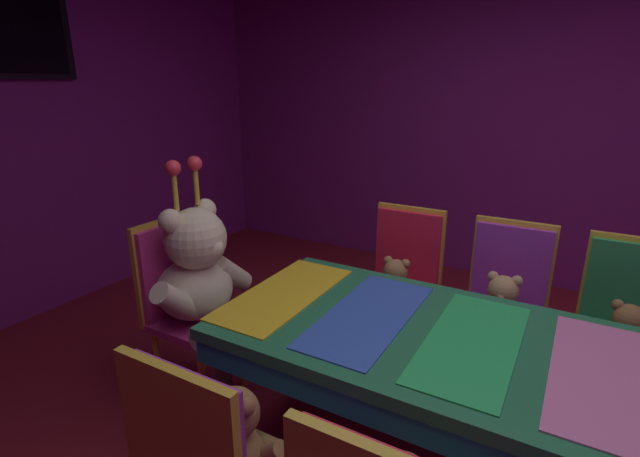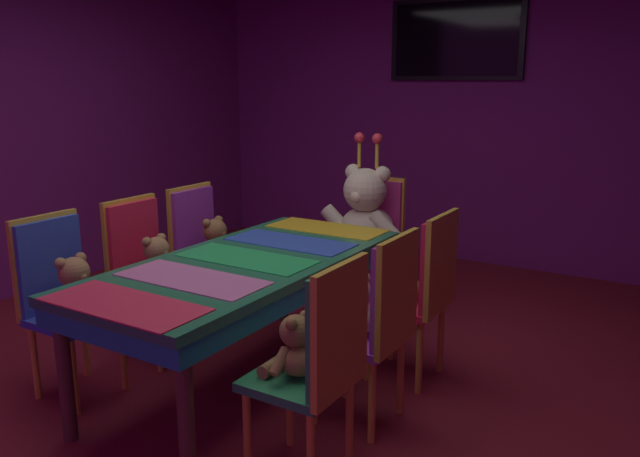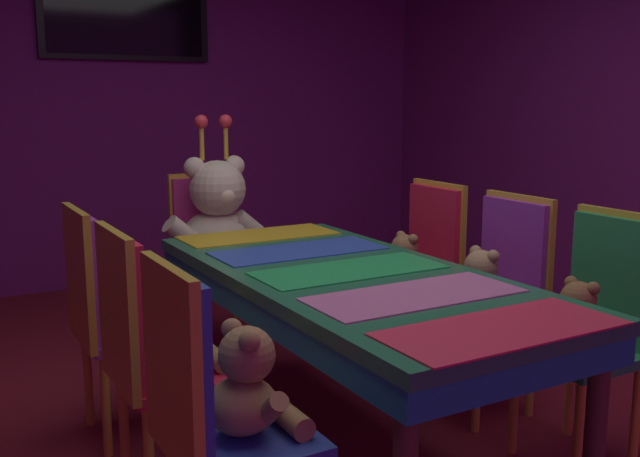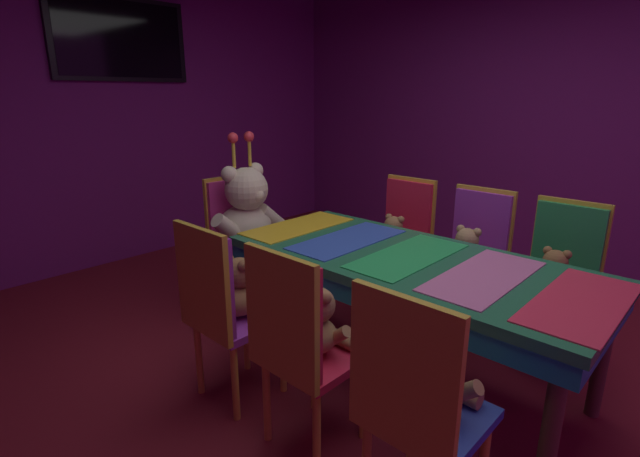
% 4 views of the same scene
% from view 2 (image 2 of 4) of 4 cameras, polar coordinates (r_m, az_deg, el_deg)
% --- Properties ---
extents(ground_plane, '(7.90, 7.90, 0.00)m').
position_cam_2_polar(ground_plane, '(3.73, -6.36, -13.75)').
color(ground_plane, maroon).
extents(wall_back, '(5.20, 0.12, 2.80)m').
position_cam_2_polar(wall_back, '(6.17, 12.13, 10.24)').
color(wall_back, '#721E72').
rests_on(wall_back, ground_plane).
extents(banquet_table, '(0.90, 2.02, 0.75)m').
position_cam_2_polar(banquet_table, '(3.48, -6.63, -4.12)').
color(banquet_table, '#26724C').
rests_on(banquet_table, ground_plane).
extents(chair_left_0, '(0.42, 0.41, 0.98)m').
position_cam_2_polar(chair_left_0, '(3.71, -22.48, -4.85)').
color(chair_left_0, '#2D47B2').
rests_on(chair_left_0, ground_plane).
extents(teddy_left_0, '(0.27, 0.35, 0.33)m').
position_cam_2_polar(teddy_left_0, '(3.60, -21.09, -5.23)').
color(teddy_left_0, '#9E7247').
rests_on(teddy_left_0, chair_left_0).
extents(chair_left_1, '(0.42, 0.41, 0.98)m').
position_cam_2_polar(chair_left_1, '(4.06, -15.80, -2.85)').
color(chair_left_1, red).
rests_on(chair_left_1, ground_plane).
extents(teddy_left_1, '(0.26, 0.34, 0.32)m').
position_cam_2_polar(teddy_left_1, '(3.96, -14.35, -3.20)').
color(teddy_left_1, '#9E7247').
rests_on(teddy_left_1, chair_left_1).
extents(chair_left_2, '(0.42, 0.41, 0.98)m').
position_cam_2_polar(chair_left_2, '(4.44, -10.77, -1.23)').
color(chair_left_2, purple).
rests_on(chair_left_2, ground_plane).
extents(teddy_left_2, '(0.27, 0.35, 0.33)m').
position_cam_2_polar(teddy_left_2, '(4.34, -9.33, -1.46)').
color(teddy_left_2, olive).
rests_on(teddy_left_2, chair_left_2).
extents(chair_right_0, '(0.42, 0.41, 0.98)m').
position_cam_2_polar(chair_right_0, '(2.64, 0.35, -11.08)').
color(chair_right_0, '#268C4C').
rests_on(chair_right_0, ground_plane).
extents(teddy_right_0, '(0.23, 0.29, 0.28)m').
position_cam_2_polar(teddy_right_0, '(2.72, -2.28, -10.79)').
color(teddy_right_0, olive).
rests_on(teddy_right_0, chair_right_0).
extents(chair_right_1, '(0.42, 0.41, 0.98)m').
position_cam_2_polar(chair_right_1, '(3.08, 5.59, -7.53)').
color(chair_right_1, purple).
rests_on(chair_right_1, ground_plane).
extents(teddy_right_1, '(0.25, 0.32, 0.30)m').
position_cam_2_polar(teddy_right_1, '(3.14, 3.20, -7.21)').
color(teddy_right_1, tan).
rests_on(teddy_right_1, chair_right_1).
extents(chair_right_2, '(0.42, 0.41, 0.98)m').
position_cam_2_polar(chair_right_2, '(3.57, 9.61, -4.71)').
color(chair_right_2, red).
rests_on(chair_right_2, ground_plane).
extents(teddy_right_2, '(0.23, 0.29, 0.28)m').
position_cam_2_polar(teddy_right_2, '(3.63, 7.50, -4.65)').
color(teddy_right_2, '#9E7247').
rests_on(teddy_right_2, chair_right_2).
extents(throne_chair, '(0.41, 0.42, 0.98)m').
position_cam_2_polar(throne_chair, '(4.76, 4.91, -0.08)').
color(throne_chair, '#CC338C').
rests_on(throne_chair, ground_plane).
extents(king_teddy_bear, '(0.67, 0.52, 0.86)m').
position_cam_2_polar(king_teddy_bear, '(4.58, 4.00, 1.20)').
color(king_teddy_bear, beige).
rests_on(king_teddy_bear, throne_chair).
extents(wall_tv, '(1.25, 0.06, 0.72)m').
position_cam_2_polar(wall_tv, '(6.09, 12.13, 16.33)').
color(wall_tv, black).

